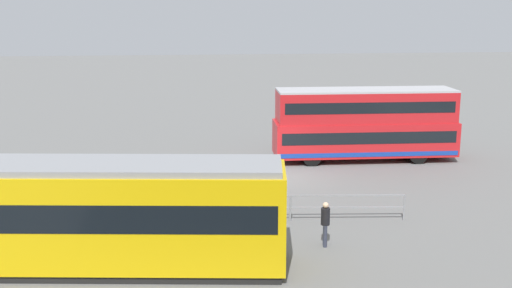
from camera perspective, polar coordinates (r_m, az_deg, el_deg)
ground_plane at (r=31.05m, az=2.52°, el=-3.06°), size 160.00×160.00×0.00m
double_decker_bus at (r=34.51m, az=10.02°, el=1.81°), size 10.07×2.78×3.98m
tram_yellow at (r=20.69m, az=-15.26°, el=-6.28°), size 12.91×4.09×3.58m
pedestrian_near_railing at (r=25.05m, az=-1.13°, el=-4.59°), size 0.45×0.45×1.71m
pedestrian_crossing at (r=22.20m, az=6.43°, el=-7.09°), size 0.37×0.37×1.64m
pedestrian_railing at (r=24.64m, az=3.20°, el=-5.48°), size 9.16×0.91×1.08m
info_sign at (r=23.55m, az=-9.92°, el=-4.09°), size 0.96×0.30×2.50m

